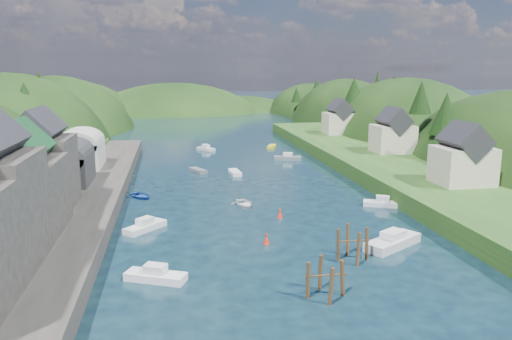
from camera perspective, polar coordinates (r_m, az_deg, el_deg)
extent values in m
plane|color=black|center=(90.29, -2.33, 0.27)|extent=(600.00, 600.00, 0.00)
ellipsoid|color=black|center=(120.81, -25.64, -2.40)|extent=(44.00, 75.56, 52.00)
ellipsoid|color=black|center=(161.60, -21.58, 1.44)|extent=(44.00, 75.56, 48.19)
ellipsoid|color=black|center=(202.21, -19.23, 3.95)|extent=(44.00, 75.56, 39.00)
ellipsoid|color=black|center=(128.71, 16.48, -0.61)|extent=(36.00, 75.56, 48.00)
ellipsoid|color=black|center=(167.60, 10.09, 2.64)|extent=(36.00, 75.56, 44.49)
ellipsoid|color=black|center=(207.05, 6.21, 4.84)|extent=(36.00, 75.56, 36.00)
ellipsoid|color=black|center=(209.68, -9.24, 3.82)|extent=(80.00, 60.00, 44.00)
ellipsoid|color=black|center=(221.78, -1.98, 3.86)|extent=(70.00, 56.00, 36.00)
cone|color=black|center=(102.57, -24.93, 7.59)|extent=(4.73, 4.73, 5.39)
cone|color=black|center=(118.30, -23.53, 8.58)|extent=(4.34, 4.34, 7.74)
cone|color=black|center=(121.38, -22.61, 6.38)|extent=(5.28, 5.28, 5.46)
cone|color=black|center=(139.84, -22.82, 8.39)|extent=(4.77, 4.77, 6.15)
cone|color=black|center=(144.46, -20.12, 7.36)|extent=(4.07, 4.07, 5.70)
cone|color=black|center=(160.52, -20.90, 8.18)|extent=(4.56, 4.56, 9.21)
cone|color=black|center=(168.06, -20.26, 7.53)|extent=(4.75, 4.75, 5.21)
cone|color=black|center=(177.41, -19.55, 7.96)|extent=(4.27, 4.27, 6.42)
cone|color=black|center=(90.25, 20.88, 6.06)|extent=(5.29, 5.29, 7.15)
cone|color=black|center=(96.13, 18.34, 7.90)|extent=(4.07, 4.07, 6.01)
cone|color=black|center=(111.80, 18.28, 6.11)|extent=(3.40, 3.40, 5.80)
cone|color=black|center=(125.65, 15.45, 8.42)|extent=(4.94, 4.94, 9.31)
cone|color=black|center=(127.44, 11.15, 8.88)|extent=(5.25, 5.25, 6.30)
cone|color=black|center=(138.43, 13.66, 9.17)|extent=(3.36, 3.36, 8.44)
cone|color=black|center=(154.67, 10.91, 8.71)|extent=(4.57, 4.57, 6.76)
cone|color=black|center=(167.60, 8.30, 8.45)|extent=(3.59, 3.59, 6.00)
cone|color=black|center=(174.68, 6.94, 9.39)|extent=(4.14, 4.14, 5.46)
cone|color=black|center=(181.80, 4.64, 8.59)|extent=(3.83, 3.83, 5.48)
cube|color=#2D2B28|center=(61.55, -21.35, -4.96)|extent=(12.00, 110.00, 2.00)
cube|color=#2D2B28|center=(53.41, -25.49, -2.74)|extent=(8.00, 9.00, 7.00)
cube|color=#1E592D|center=(52.57, -25.91, 1.98)|extent=(5.88, 9.36, 5.88)
cube|color=#2D2B28|center=(61.80, -23.32, -0.27)|extent=(7.00, 8.00, 8.00)
cube|color=black|center=(61.07, -23.68, 4.18)|extent=(5.15, 8.32, 5.15)
cube|color=#2D2D30|center=(73.66, -21.06, 0.09)|extent=(7.00, 9.00, 4.00)
cylinder|color=#2D2D30|center=(73.32, -21.17, 1.62)|extent=(7.00, 9.00, 7.00)
cube|color=#B2B2A8|center=(85.27, -19.52, 1.67)|extent=(7.00, 9.00, 4.00)
cylinder|color=#B2B2A8|center=(84.97, -19.61, 3.00)|extent=(7.00, 9.00, 7.00)
cube|color=#234719|center=(87.40, 15.02, 0.30)|extent=(16.00, 120.00, 2.40)
cube|color=beige|center=(72.11, 22.52, 0.48)|extent=(7.00, 6.00, 5.00)
cube|color=black|center=(71.60, 22.73, 3.10)|extent=(5.15, 6.24, 5.15)
cube|color=beige|center=(95.63, 15.34, 3.48)|extent=(7.00, 6.00, 5.00)
cube|color=black|center=(95.24, 15.45, 5.47)|extent=(5.15, 6.24, 5.15)
cube|color=beige|center=(120.13, 9.51, 5.30)|extent=(7.00, 6.00, 5.00)
cube|color=black|center=(119.82, 9.56, 6.89)|extent=(5.15, 6.24, 5.15)
cylinder|color=#382314|center=(40.78, 9.85, -12.42)|extent=(0.32, 0.32, 3.59)
cylinder|color=#382314|center=(41.59, 7.34, -11.85)|extent=(0.32, 0.32, 3.59)
cylinder|color=#382314|center=(39.99, 5.97, -12.81)|extent=(0.32, 0.32, 3.59)
cylinder|color=#382314|center=(39.16, 8.56, -13.43)|extent=(0.32, 0.32, 3.59)
cylinder|color=#382314|center=(40.13, 7.95, -11.84)|extent=(3.36, 0.16, 0.16)
cylinder|color=#382314|center=(48.45, 12.55, -8.50)|extent=(0.32, 0.32, 3.73)
cylinder|color=#382314|center=(49.18, 10.42, -8.11)|extent=(0.32, 0.32, 3.73)
cylinder|color=#382314|center=(47.51, 9.41, -8.78)|extent=(0.32, 0.32, 3.73)
cylinder|color=#382314|center=(46.75, 11.59, -9.21)|extent=(0.32, 0.32, 3.73)
cylinder|color=#382314|center=(47.76, 11.02, -7.95)|extent=(3.33, 0.16, 0.16)
cone|color=red|center=(51.56, 1.19, -7.94)|extent=(0.70, 0.70, 0.90)
sphere|color=red|center=(51.39, 1.19, -7.41)|extent=(0.30, 0.30, 0.30)
cone|color=red|center=(60.30, 2.75, -5.04)|extent=(0.70, 0.70, 0.90)
sphere|color=red|center=(60.15, 2.75, -4.58)|extent=(0.30, 0.30, 0.30)
cube|color=silver|center=(57.06, -12.55, -6.41)|extent=(4.77, 4.95, 0.72)
cube|color=silver|center=(56.84, -12.58, -5.69)|extent=(2.11, 2.14, 0.70)
imported|color=silver|center=(65.35, -1.35, -3.87)|extent=(3.44, 4.43, 0.84)
cube|color=slate|center=(98.11, 3.64, 1.36)|extent=(5.57, 2.89, 0.74)
cube|color=silver|center=(97.98, 3.65, 1.80)|extent=(2.09, 1.61, 0.70)
cube|color=silver|center=(109.80, -5.75, 2.40)|extent=(4.00, 4.64, 0.65)
cube|color=silver|center=(109.69, -5.75, 2.76)|extent=(1.83, 1.95, 0.70)
cube|color=silver|center=(84.74, -2.43, -0.28)|extent=(1.83, 4.66, 0.64)
cube|color=#565862|center=(86.98, -6.67, -0.06)|extent=(3.12, 4.46, 0.60)
imported|color=navy|center=(71.10, -13.04, -2.89)|extent=(4.83, 5.17, 0.87)
cube|color=yellow|center=(113.15, 1.80, 2.71)|extent=(2.83, 4.44, 0.59)
cube|color=silver|center=(67.16, 14.25, -3.78)|extent=(5.08, 3.38, 0.68)
cube|color=silver|center=(66.98, 14.28, -3.18)|extent=(2.00, 1.70, 0.70)
cube|color=silver|center=(52.56, 15.35, -7.99)|extent=(7.06, 5.62, 0.97)
cube|color=silver|center=(52.28, 15.40, -7.08)|extent=(2.90, 2.64, 0.70)
cube|color=white|center=(43.99, -11.40, -11.88)|extent=(5.43, 3.68, 0.73)
cube|color=silver|center=(43.70, -11.43, -10.98)|extent=(2.15, 1.84, 0.70)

